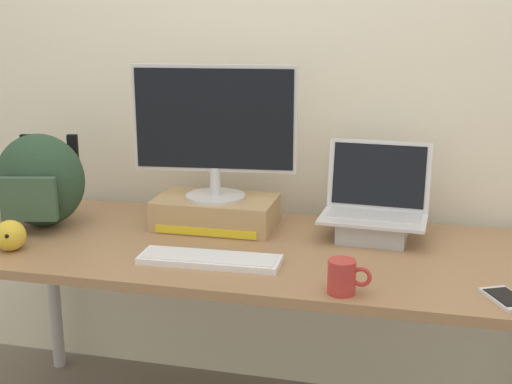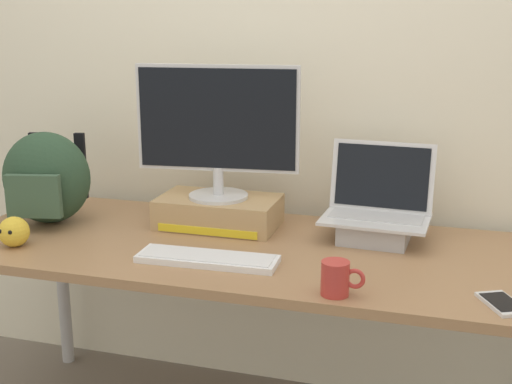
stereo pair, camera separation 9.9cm
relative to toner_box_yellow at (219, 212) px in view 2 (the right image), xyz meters
The scene contains 10 objects.
back_wall 0.64m from the toner_box_yellow, 59.49° to the left, with size 7.00×0.10×2.60m, color silver.
desk 0.27m from the toner_box_yellow, 41.86° to the right, with size 2.00×0.76×0.73m.
toner_box_yellow is the anchor object (origin of this frame).
desktop_monitor 0.30m from the toner_box_yellow, 81.57° to the right, with size 0.56×0.21×0.46m.
open_laptop 0.55m from the toner_box_yellow, ahead, with size 0.36×0.26×0.31m.
external_keyboard 0.36m from the toner_box_yellow, 76.02° to the right, with size 0.43×0.14×0.02m.
messenger_backpack 0.62m from the toner_box_yellow, 167.66° to the right, with size 0.35×0.31×0.33m.
coffee_mug 0.69m from the toner_box_yellow, 43.84° to the right, with size 0.12×0.08×0.09m.
cell_phone 1.02m from the toner_box_yellow, 24.90° to the right, with size 0.13×0.16×0.01m.
plush_toy 0.68m from the toner_box_yellow, 145.20° to the right, with size 0.10×0.10×0.10m.
Camera 2 is at (0.58, -1.96, 1.45)m, focal length 47.06 mm.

